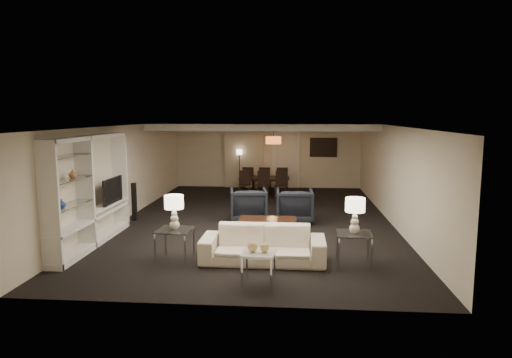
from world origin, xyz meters
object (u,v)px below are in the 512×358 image
at_px(dining_table, 264,186).
at_px(floor_lamp, 239,169).
at_px(table_lamp_left, 174,212).
at_px(floor_speaker, 134,202).
at_px(chair_nl, 245,185).
at_px(chair_fr, 282,179).
at_px(armchair_right, 294,206).
at_px(armchair_left, 249,205).
at_px(chair_fm, 265,179).
at_px(side_table_left, 175,245).
at_px(chair_nr, 281,185).
at_px(coffee_table, 268,229).
at_px(television, 108,190).
at_px(chair_fl, 249,179).
at_px(side_table_right, 354,249).
at_px(pendant_light, 273,140).
at_px(marble_table, 259,267).
at_px(vase_amber, 73,174).
at_px(table_lamp_right, 355,216).
at_px(sofa, 263,244).
at_px(vase_blue, 62,204).
at_px(chair_nm, 263,185).

distance_m(dining_table, floor_lamp, 1.77).
distance_m(table_lamp_left, floor_speaker, 3.71).
height_order(chair_nl, chair_fr, same).
bearing_deg(armchair_right, armchair_left, -1.83).
bearing_deg(chair_fm, table_lamp_left, 86.98).
relative_size(side_table_left, floor_speaker, 0.64).
bearing_deg(chair_nr, coffee_table, -85.96).
bearing_deg(television, chair_fl, -23.09).
bearing_deg(dining_table, side_table_right, -74.89).
relative_size(pendant_light, side_table_left, 0.81).
bearing_deg(marble_table, armchair_left, 97.77).
bearing_deg(table_lamp_left, marble_table, -32.91).
bearing_deg(chair_fr, pendant_light, 70.51).
relative_size(side_table_left, side_table_right, 1.00).
bearing_deg(vase_amber, table_lamp_right, -1.17).
distance_m(television, floor_lamp, 7.31).
xyz_separation_m(sofa, armchair_right, (0.60, 3.30, 0.09)).
distance_m(floor_speaker, dining_table, 5.21).
relative_size(pendant_light, floor_lamp, 0.35).
bearing_deg(dining_table, chair_fl, 131.41).
bearing_deg(armchair_left, table_lamp_right, 116.88).
bearing_deg(coffee_table, chair_nl, 101.71).
bearing_deg(vase_blue, television, 89.17).
xyz_separation_m(side_table_right, chair_fr, (-1.54, 7.93, 0.15)).
bearing_deg(television, table_lamp_right, -107.51).
xyz_separation_m(vase_blue, chair_fr, (3.88, 8.30, -0.69)).
distance_m(armchair_right, floor_speaker, 4.22).
bearing_deg(pendant_light, chair_nl, -160.39).
bearing_deg(side_table_left, floor_lamp, 88.48).
bearing_deg(armchair_right, chair_fr, -86.37).
height_order(dining_table, chair_nm, chair_nm).
xyz_separation_m(vase_blue, floor_speaker, (0.11, 3.52, -0.64)).
bearing_deg(table_lamp_left, side_table_left, 0.00).
distance_m(vase_amber, floor_lamp, 8.88).
bearing_deg(chair_nr, chair_nm, -174.15).
relative_size(side_table_left, vase_blue, 3.78).
height_order(dining_table, chair_fr, chair_fr).
relative_size(armchair_right, chair_fr, 1.05).
relative_size(armchair_left, floor_lamp, 0.65).
bearing_deg(vase_amber, television, 88.92).
bearing_deg(dining_table, armchair_left, -93.58).
xyz_separation_m(pendant_light, dining_table, (-0.33, 0.32, -1.61)).
height_order(armchair_right, side_table_left, armchair_right).
relative_size(vase_amber, floor_lamp, 0.11).
xyz_separation_m(marble_table, chair_nm, (-0.44, 7.73, 0.19)).
distance_m(table_lamp_right, chair_fr, 8.09).
distance_m(armchair_left, armchair_right, 1.20).
height_order(chair_fl, chair_fm, same).
height_order(vase_amber, floor_speaker, vase_amber).
distance_m(sofa, television, 4.13).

